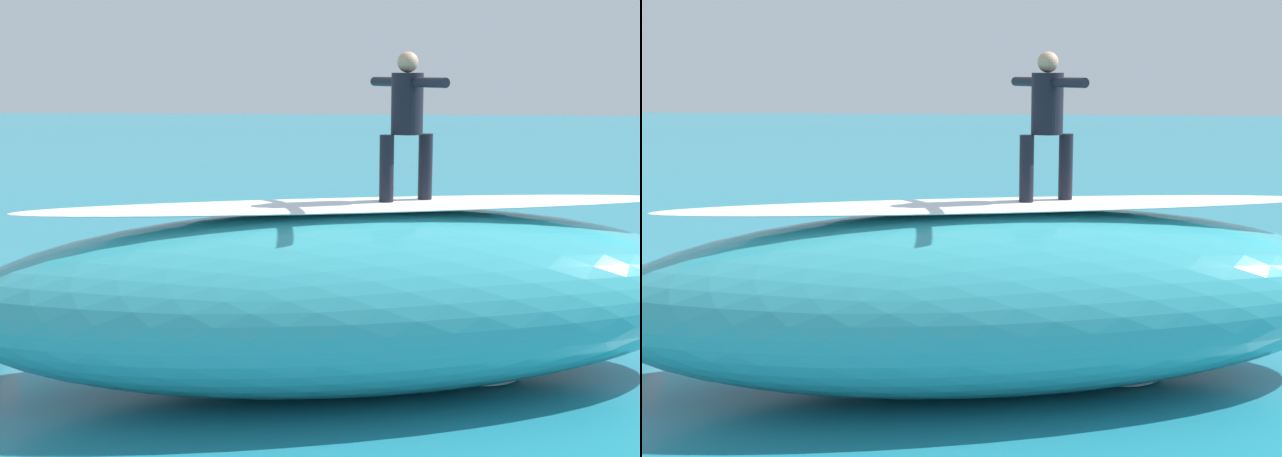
% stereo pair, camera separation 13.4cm
% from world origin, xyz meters
% --- Properties ---
extents(ground_plane, '(120.00, 120.00, 0.00)m').
position_xyz_m(ground_plane, '(0.00, 0.00, 0.00)').
color(ground_plane, teal).
extents(wave_crest, '(8.73, 4.88, 1.93)m').
position_xyz_m(wave_crest, '(0.26, 2.84, 0.97)').
color(wave_crest, teal).
rests_on(wave_crest, ground_plane).
extents(wave_foam_lip, '(7.06, 2.75, 0.08)m').
position_xyz_m(wave_foam_lip, '(0.26, 2.84, 1.97)').
color(wave_foam_lip, white).
rests_on(wave_foam_lip, wave_crest).
extents(surfboard_riding, '(2.12, 1.53, 0.08)m').
position_xyz_m(surfboard_riding, '(-0.25, 2.70, 1.97)').
color(surfboard_riding, '#E0563D').
rests_on(surfboard_riding, wave_crest).
extents(surfer_riding, '(0.81, 1.33, 1.55)m').
position_xyz_m(surfer_riding, '(-0.25, 2.70, 2.91)').
color(surfer_riding, black).
rests_on(surfer_riding, surfboard_riding).
extents(surfboard_paddling, '(2.50, 1.02, 0.07)m').
position_xyz_m(surfboard_paddling, '(1.85, -0.50, 0.03)').
color(surfboard_paddling, '#33B2D1').
rests_on(surfboard_paddling, ground_plane).
extents(surfer_paddling, '(1.74, 0.60, 0.31)m').
position_xyz_m(surfer_paddling, '(1.98, -0.48, 0.20)').
color(surfer_paddling, black).
rests_on(surfer_paddling, surfboard_paddling).
extents(foam_patch_near, '(1.26, 1.27, 0.10)m').
position_xyz_m(foam_patch_near, '(-1.10, 2.38, 0.05)').
color(foam_patch_near, white).
rests_on(foam_patch_near, ground_plane).
extents(foam_patch_mid, '(0.78, 0.82, 0.18)m').
position_xyz_m(foam_patch_mid, '(0.16, 1.02, 0.09)').
color(foam_patch_mid, white).
rests_on(foam_patch_mid, ground_plane).
extents(foam_patch_far, '(1.15, 1.04, 0.15)m').
position_xyz_m(foam_patch_far, '(-1.24, 1.06, 0.08)').
color(foam_patch_far, white).
rests_on(foam_patch_far, ground_plane).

